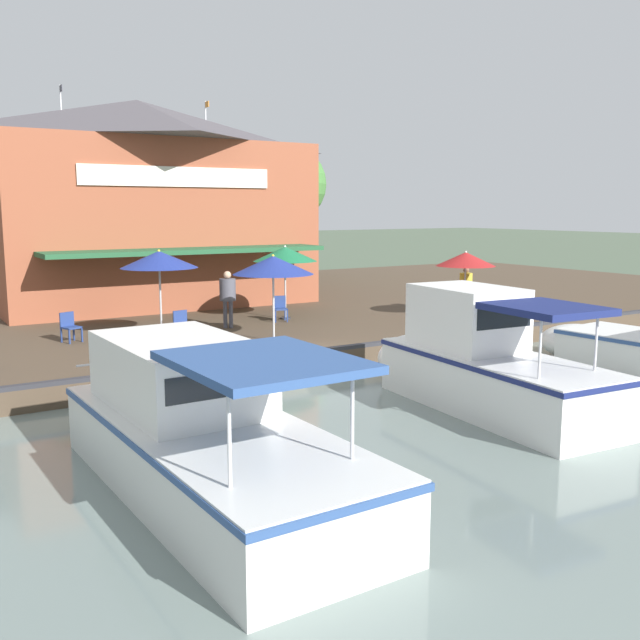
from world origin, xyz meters
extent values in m
plane|color=#4C5B47|center=(0.00, 0.00, 0.00)|extent=(220.00, 220.00, 0.00)
cube|color=#4C3D2D|center=(-11.00, 0.00, 0.30)|extent=(22.00, 56.00, 0.60)
cube|color=#2D2D33|center=(-0.10, 0.00, 0.65)|extent=(0.20, 50.40, 0.10)
cube|color=brown|center=(-13.33, 0.24, 3.75)|extent=(8.65, 11.78, 6.30)
pyramid|color=#4C474C|center=(-13.33, 0.24, 7.79)|extent=(9.08, 12.36, 1.77)
cube|color=#235633|center=(-8.10, 0.24, 2.90)|extent=(1.80, 10.01, 0.16)
cube|color=silver|center=(-8.96, 0.24, 5.49)|extent=(0.08, 7.07, 0.70)
cylinder|color=silver|center=(-13.33, 3.18, 7.88)|extent=(0.06, 0.06, 1.94)
cube|color=orange|center=(-13.15, 3.18, 8.70)|extent=(0.36, 0.03, 0.24)
cylinder|color=silver|center=(-13.33, -2.71, 7.95)|extent=(0.06, 0.06, 2.09)
cube|color=#4C4C56|center=(-13.15, -2.71, 8.85)|extent=(0.36, 0.03, 0.24)
cylinder|color=#B7B7B7|center=(-4.42, -2.15, 1.79)|extent=(0.06, 0.06, 2.38)
cylinder|color=#2D2D33|center=(-4.42, -2.15, 0.63)|extent=(0.36, 0.36, 0.06)
cone|color=navy|center=(-4.42, -2.15, 2.90)|extent=(2.23, 2.23, 0.49)
cone|color=yellow|center=(-4.42, -2.15, 2.92)|extent=(1.38, 1.38, 0.39)
sphere|color=yellow|center=(-4.42, -2.15, 3.15)|extent=(0.08, 0.08, 0.08)
cylinder|color=#B7B7B7|center=(-2.79, 8.31, 1.65)|extent=(0.06, 0.06, 2.10)
cylinder|color=#2D2D33|center=(-2.79, 8.31, 0.63)|extent=(0.36, 0.36, 0.06)
cone|color=maroon|center=(-2.79, 8.31, 2.63)|extent=(2.07, 2.07, 0.49)
cone|color=white|center=(-2.79, 8.31, 2.65)|extent=(1.28, 1.28, 0.39)
sphere|color=white|center=(-2.79, 8.31, 2.87)|extent=(0.08, 0.08, 0.08)
cylinder|color=#B7B7B7|center=(-5.66, 2.71, 1.76)|extent=(0.06, 0.06, 2.31)
cylinder|color=#2D2D33|center=(-5.66, 2.71, 0.63)|extent=(0.36, 0.36, 0.06)
cone|color=#19663D|center=(-5.66, 2.71, 2.84)|extent=(2.18, 2.18, 0.50)
cone|color=silver|center=(-5.66, 2.71, 2.86)|extent=(1.35, 1.35, 0.40)
sphere|color=silver|center=(-5.66, 2.71, 3.09)|extent=(0.08, 0.08, 0.08)
cylinder|color=#B7B7B7|center=(-2.15, 0.38, 1.73)|extent=(0.06, 0.06, 2.27)
cylinder|color=#2D2D33|center=(-2.15, 0.38, 0.63)|extent=(0.36, 0.36, 0.06)
cone|color=navy|center=(-2.15, 0.38, 2.79)|extent=(2.29, 2.29, 0.52)
cone|color=yellow|center=(-2.15, 0.38, 2.81)|extent=(1.42, 1.42, 0.42)
sphere|color=yellow|center=(-2.15, 0.38, 3.05)|extent=(0.08, 0.08, 0.08)
cube|color=navy|center=(-3.49, -1.53, 0.81)|extent=(0.05, 0.05, 0.42)
cube|color=navy|center=(-3.43, -1.92, 0.81)|extent=(0.05, 0.05, 0.42)
cube|color=navy|center=(-3.88, -1.59, 0.81)|extent=(0.05, 0.05, 0.42)
cube|color=navy|center=(-3.82, -1.98, 0.81)|extent=(0.05, 0.05, 0.42)
cube|color=navy|center=(-3.66, -1.76, 1.03)|extent=(0.50, 0.50, 0.05)
cube|color=navy|center=(-3.85, -1.78, 1.25)|extent=(0.10, 0.44, 0.40)
cube|color=navy|center=(-5.04, 8.85, 0.81)|extent=(0.04, 0.04, 0.42)
cube|color=navy|center=(-5.05, 8.45, 0.81)|extent=(0.04, 0.04, 0.42)
cube|color=navy|center=(-5.44, 8.85, 0.81)|extent=(0.04, 0.04, 0.42)
cube|color=navy|center=(-5.45, 8.45, 0.81)|extent=(0.04, 0.04, 0.42)
cube|color=navy|center=(-5.24, 8.65, 1.03)|extent=(0.45, 0.45, 0.05)
cube|color=navy|center=(-5.44, 8.65, 1.25)|extent=(0.05, 0.44, 0.40)
cube|color=navy|center=(-4.93, -4.33, 0.81)|extent=(0.05, 0.05, 0.42)
cube|color=navy|center=(-4.79, -4.70, 0.81)|extent=(0.05, 0.05, 0.42)
cube|color=navy|center=(-5.31, -4.46, 0.81)|extent=(0.05, 0.05, 0.42)
cube|color=navy|center=(-5.17, -4.84, 0.81)|extent=(0.05, 0.05, 0.42)
cube|color=navy|center=(-5.05, -4.58, 1.03)|extent=(0.56, 0.56, 0.05)
cube|color=navy|center=(-5.24, -4.65, 1.25)|extent=(0.19, 0.43, 0.40)
cube|color=navy|center=(-1.33, 10.02, 0.81)|extent=(0.05, 0.05, 0.42)
cube|color=navy|center=(-1.25, 9.62, 0.81)|extent=(0.05, 0.05, 0.42)
cube|color=navy|center=(-1.72, 9.94, 0.81)|extent=(0.05, 0.05, 0.42)
cube|color=navy|center=(-1.64, 9.55, 0.81)|extent=(0.05, 0.05, 0.42)
cube|color=navy|center=(-1.49, 9.78, 1.03)|extent=(0.51, 0.51, 0.05)
cube|color=navy|center=(-1.68, 9.75, 1.25)|extent=(0.12, 0.44, 0.40)
cube|color=navy|center=(-5.00, 2.42, 0.81)|extent=(0.05, 0.05, 0.42)
cube|color=navy|center=(-5.13, 2.04, 0.81)|extent=(0.05, 0.05, 0.42)
cube|color=navy|center=(-5.38, 2.54, 0.81)|extent=(0.05, 0.05, 0.42)
cube|color=navy|center=(-5.51, 2.16, 0.81)|extent=(0.05, 0.05, 0.42)
cube|color=navy|center=(-5.26, 2.29, 1.03)|extent=(0.56, 0.56, 0.05)
cube|color=navy|center=(-5.45, 2.35, 1.25)|extent=(0.18, 0.43, 0.40)
cylinder|color=#2D5193|center=(-3.78, 9.17, 1.00)|extent=(0.13, 0.13, 0.80)
cylinder|color=#2D5193|center=(-3.64, 9.27, 1.00)|extent=(0.13, 0.13, 0.80)
cylinder|color=gold|center=(-3.71, 9.22, 1.71)|extent=(0.46, 0.46, 0.63)
sphere|color=brown|center=(-3.71, 9.22, 2.14)|extent=(0.22, 0.22, 0.22)
cylinder|color=#4C4C56|center=(-4.93, 0.32, 1.04)|extent=(0.13, 0.13, 0.88)
cylinder|color=#4C4C56|center=(-5.02, 0.17, 1.04)|extent=(0.13, 0.13, 0.88)
cylinder|color=#4C4C56|center=(-4.98, 0.24, 1.83)|extent=(0.51, 0.51, 0.70)
sphere|color=tan|center=(-4.98, 0.24, 2.29)|extent=(0.24, 0.24, 0.24)
ellipsoid|color=white|center=(2.37, 7.89, 0.57)|extent=(2.30, 2.26, 0.98)
cylinder|color=silver|center=(2.12, 7.87, 1.36)|extent=(0.18, 1.76, 0.04)
cube|color=silver|center=(6.09, -5.08, 0.64)|extent=(6.96, 2.63, 1.12)
ellipsoid|color=silver|center=(2.64, -5.16, 0.64)|extent=(2.49, 2.39, 1.12)
cube|color=#2D4C84|center=(6.09, -5.08, 1.12)|extent=(7.04, 2.67, 0.10)
cube|color=white|center=(4.87, -5.11, 1.74)|extent=(3.27, 2.04, 1.09)
cube|color=black|center=(6.46, -5.07, 1.88)|extent=(0.10, 1.72, 0.38)
cube|color=#2D4C84|center=(7.71, -5.04, 2.43)|extent=(2.52, 2.15, 0.11)
cylinder|color=silver|center=(8.43, -4.16, 1.81)|extent=(0.05, 0.05, 1.23)
cylinder|color=silver|center=(8.48, -5.87, 1.81)|extent=(0.05, 0.05, 1.23)
cylinder|color=silver|center=(2.36, -5.17, 1.50)|extent=(0.09, 1.96, 0.04)
cube|color=white|center=(5.07, 1.83, 0.69)|extent=(5.82, 2.47, 1.21)
ellipsoid|color=white|center=(2.24, 2.04, 0.69)|extent=(2.14, 2.09, 1.21)
cube|color=navy|center=(5.07, 1.83, 1.21)|extent=(5.89, 2.52, 0.10)
cube|color=white|center=(4.07, 1.90, 1.98)|extent=(2.51, 1.81, 1.37)
cube|color=black|center=(5.24, 1.81, 2.15)|extent=(0.17, 1.43, 0.48)
cube|color=navy|center=(6.40, 1.73, 2.46)|extent=(2.18, 1.89, 0.13)
cylinder|color=silver|center=(7.07, 2.39, 1.88)|extent=(0.05, 0.05, 1.16)
cylinder|color=silver|center=(6.96, 0.96, 1.88)|extent=(0.05, 0.05, 1.16)
cylinder|color=brown|center=(-16.97, -0.68, 2.42)|extent=(0.31, 0.31, 3.63)
sphere|color=#387033|center=(-16.97, -0.68, 5.68)|extent=(3.85, 3.85, 3.85)
sphere|color=#387033|center=(-16.20, -1.26, 5.29)|extent=(2.70, 2.70, 2.70)
cylinder|color=brown|center=(-19.25, 10.47, 2.36)|extent=(0.48, 0.48, 3.52)
sphere|color=#427A38|center=(-19.25, 10.47, 5.72)|extent=(4.25, 4.25, 4.25)
sphere|color=#427A38|center=(-18.40, 9.83, 5.29)|extent=(2.98, 2.98, 2.98)
camera|label=1|loc=(15.60, -9.09, 4.35)|focal=40.00mm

